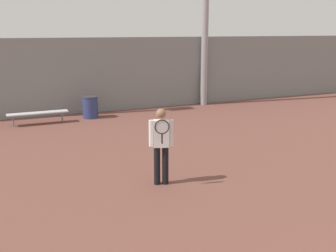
{
  "coord_description": "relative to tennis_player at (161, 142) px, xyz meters",
  "views": [
    {
      "loc": [
        -4.52,
        -1.16,
        3.35
      ],
      "look_at": [
        -0.69,
        7.64,
        1.0
      ],
      "focal_mm": 42.0,
      "sensor_mm": 36.0,
      "label": 1
    }
  ],
  "objects": [
    {
      "name": "tennis_player",
      "position": [
        0.0,
        0.0,
        0.0
      ],
      "size": [
        0.51,
        0.47,
        1.71
      ],
      "rotation": [
        0.0,
        0.0,
        -0.32
      ],
      "color": "black",
      "rests_on": "ground_plane"
    },
    {
      "name": "bench_courtside_near",
      "position": [
        -1.91,
        7.09,
        -0.57
      ],
      "size": [
        2.14,
        0.4,
        0.44
      ],
      "color": "silver",
      "rests_on": "ground_plane"
    },
    {
      "name": "trash_bin",
      "position": [
        0.08,
        7.39,
        -0.54
      ],
      "size": [
        0.62,
        0.62,
        0.85
      ],
      "color": "navy",
      "rests_on": "ground_plane"
    },
    {
      "name": "back_fence",
      "position": [
        1.38,
        8.41,
        0.56
      ],
      "size": [
        34.94,
        0.06,
        3.05
      ],
      "color": "gray",
      "rests_on": "ground_plane"
    }
  ]
}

